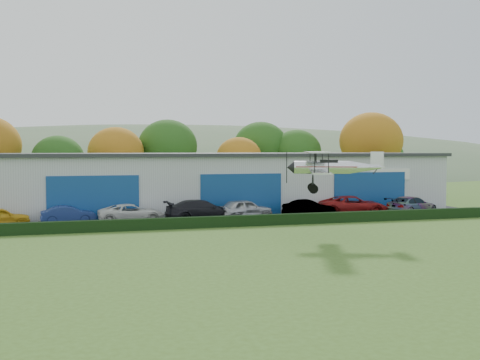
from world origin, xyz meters
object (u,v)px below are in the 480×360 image
object	(u,v)px
car_1	(68,215)
car_6	(354,205)
car_2	(132,213)
car_7	(412,205)
hangar	(223,181)
biplane	(330,166)
car_5	(309,209)
car_0	(0,217)
car_4	(244,209)
car_3	(202,210)

from	to	relation	value
car_1	car_6	size ratio (longest dim) A/B	0.69
car_2	car_7	size ratio (longest dim) A/B	0.96
hangar	car_2	world-z (taller)	hangar
biplane	car_5	bearing A→B (deg)	94.10
car_0	car_1	xyz separation A→B (m)	(4.74, 0.75, -0.05)
car_4	car_6	bearing A→B (deg)	-106.35
car_1	car_4	size ratio (longest dim) A/B	0.85
car_5	car_7	distance (m)	9.54
car_2	car_3	size ratio (longest dim) A/B	0.89
car_2	hangar	bearing A→B (deg)	-53.20
car_2	car_5	size ratio (longest dim) A/B	1.16
hangar	car_7	xyz separation A→B (m)	(14.60, -8.65, -1.84)
car_3	car_6	xyz separation A→B (m)	(13.40, 0.54, -0.02)
car_0	car_3	world-z (taller)	car_3
car_4	car_5	size ratio (longest dim) A/B	1.09
hangar	car_1	size ratio (longest dim) A/B	10.10
car_3	car_5	world-z (taller)	car_3
car_0	car_7	xyz separation A→B (m)	(33.23, -1.06, 0.06)
car_0	car_5	world-z (taller)	car_5
car_0	car_4	world-z (taller)	car_4
car_7	biplane	xyz separation A→B (m)	(-12.48, -10.03, 3.76)
car_7	car_4	bearing A→B (deg)	66.51
car_1	car_3	size ratio (longest dim) A/B	0.70
car_0	car_5	xyz separation A→B (m)	(23.69, -0.80, 0.01)
biplane	car_0	bearing A→B (deg)	171.95
car_0	car_3	xyz separation A→B (m)	(14.74, -0.68, 0.12)
car_0	car_7	world-z (taller)	car_7
car_1	car_7	distance (m)	28.55
car_4	car_2	bearing A→B (deg)	68.88
hangar	car_3	bearing A→B (deg)	-115.22
hangar	car_3	xyz separation A→B (m)	(-3.90, -8.27, -1.78)
hangar	car_2	xyz separation A→B (m)	(-9.24, -7.59, -1.90)
car_5	car_4	bearing A→B (deg)	110.72
car_2	car_4	distance (m)	8.89
car_6	biplane	world-z (taller)	biplane
car_6	car_7	bearing A→B (deg)	-85.51
car_6	car_0	bearing A→B (deg)	104.38
car_1	car_5	bearing A→B (deg)	-99.70
car_3	car_5	size ratio (longest dim) A/B	1.31
car_0	hangar	bearing A→B (deg)	-88.34
car_1	car_6	distance (m)	23.41
car_7	biplane	world-z (taller)	biplane
car_0	car_7	bearing A→B (deg)	-112.32
car_6	hangar	bearing A→B (deg)	65.53
car_2	car_5	bearing A→B (deg)	-95.81
car_5	car_1	bearing A→B (deg)	109.66
car_3	car_4	size ratio (longest dim) A/B	1.20
car_1	car_5	distance (m)	19.01
car_2	car_3	xyz separation A→B (m)	(5.34, -0.68, 0.12)
car_2	car_6	world-z (taller)	car_6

